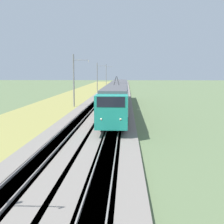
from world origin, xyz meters
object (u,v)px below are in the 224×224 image
(passenger_train, at_px, (118,94))
(catenary_mast_mid, at_px, (74,80))
(catenary_mast_far, at_px, (97,77))
(catenary_mast_distant, at_px, (106,74))

(passenger_train, distance_m, catenary_mast_mid, 8.02)
(catenary_mast_mid, bearing_deg, catenary_mast_far, -0.00)
(catenary_mast_mid, xyz_separation_m, catenary_mast_distant, (79.83, 0.00, 0.11))
(catenary_mast_mid, distance_m, catenary_mast_far, 39.92)
(passenger_train, bearing_deg, catenary_mast_distant, -175.16)
(catenary_mast_far, distance_m, catenary_mast_distant, 39.92)
(catenary_mast_distant, bearing_deg, passenger_train, -175.16)
(catenary_mast_far, height_order, catenary_mast_distant, catenary_mast_distant)
(passenger_train, xyz_separation_m, catenary_mast_distant, (83.16, 7.03, 2.04))
(passenger_train, distance_m, catenary_mast_distant, 83.48)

